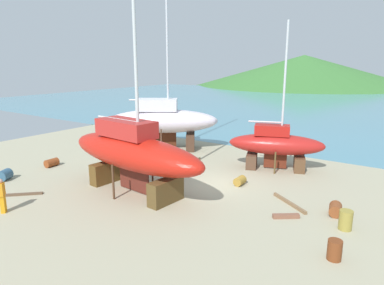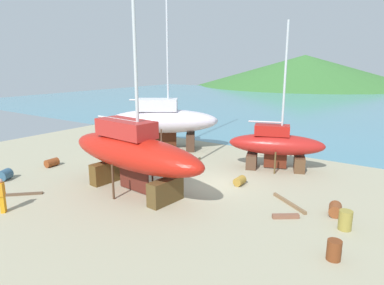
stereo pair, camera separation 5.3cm
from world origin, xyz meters
TOP-DOWN VIEW (x-y plane):
  - ground_plane at (0.00, -1.94)m, footprint 45.14×45.14m
  - sea_water at (0.00, 42.82)m, footprint 129.33×66.95m
  - headland_hill at (-24.76, 97.35)m, footprint 136.07×136.07m
  - sailboat_small_center at (-3.28, -3.67)m, footprint 10.30×3.52m
  - sailboat_far_slipway at (-8.26, 5.00)m, footprint 9.42×7.73m
  - sailboat_mid_port at (1.80, 5.03)m, footprint 6.72×4.07m
  - worker at (-6.59, -9.42)m, footprint 0.49×0.47m
  - barrel_tipped_right at (1.27, 0.77)m, footprint 0.53×0.79m
  - barrel_ochre at (7.88, -4.45)m, footprint 0.75×0.75m
  - barrel_by_slipway at (-11.54, -3.51)m, footprint 0.63×0.97m
  - barrel_tipped_center at (-11.36, -6.92)m, footprint 0.96×1.00m
  - barrel_rust_near at (7.72, -1.66)m, footprint 0.82×0.82m
  - barrel_rust_far at (7.02, -0.36)m, footprint 0.76×0.98m
  - timber_plank_near at (5.17, -2.05)m, footprint 1.16×0.96m
  - timber_long_fore at (-3.45, 2.91)m, footprint 0.99×2.54m
  - timber_plank_far at (4.75, -0.38)m, footprint 2.29×1.66m
  - timber_long_aft at (-8.21, -7.85)m, footprint 2.06×2.02m

SIDE VIEW (x-z plane):
  - ground_plane at x=0.00m, z-range 0.00..0.00m
  - sea_water at x=0.00m, z-range 0.00..0.00m
  - headland_hill at x=-24.76m, z-range -9.70..9.70m
  - timber_long_aft at x=-8.21m, z-range 0.00..0.10m
  - timber_long_fore at x=-3.45m, z-range 0.00..0.14m
  - timber_plank_far at x=4.75m, z-range 0.00..0.17m
  - timber_plank_near at x=5.17m, z-range 0.00..0.20m
  - barrel_tipped_right at x=1.27m, z-range 0.00..0.53m
  - barrel_by_slipway at x=-11.54m, z-range 0.00..0.56m
  - barrel_rust_far at x=7.02m, z-range 0.00..0.60m
  - barrel_tipped_center at x=-11.36m, z-range 0.00..0.68m
  - barrel_ochre at x=7.88m, z-range 0.00..0.79m
  - barrel_rust_near at x=7.72m, z-range 0.00..0.90m
  - worker at x=-6.59m, z-range 0.03..1.79m
  - sailboat_mid_port at x=1.80m, z-range -3.19..6.72m
  - sailboat_small_center at x=-3.28m, z-range -4.99..9.75m
  - sailboat_far_slipway at x=-8.26m, z-range -5.93..10.89m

